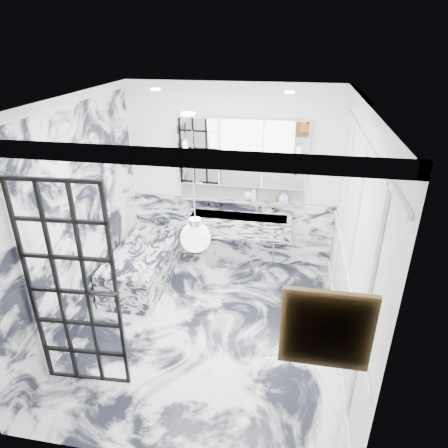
% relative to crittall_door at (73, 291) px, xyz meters
% --- Properties ---
extents(floor, '(3.60, 3.60, 0.00)m').
position_rel_crittall_door_xyz_m(floor, '(1.10, 1.03, -1.14)').
color(floor, white).
rests_on(floor, ground).
extents(ceiling, '(3.60, 3.60, 0.00)m').
position_rel_crittall_door_xyz_m(ceiling, '(1.10, 1.03, 1.66)').
color(ceiling, white).
rests_on(ceiling, wall_back).
extents(wall_back, '(3.60, 0.00, 3.60)m').
position_rel_crittall_door_xyz_m(wall_back, '(1.10, 2.83, 0.26)').
color(wall_back, white).
rests_on(wall_back, floor).
extents(wall_front, '(3.60, 0.00, 3.60)m').
position_rel_crittall_door_xyz_m(wall_front, '(1.10, -0.77, 0.26)').
color(wall_front, white).
rests_on(wall_front, floor).
extents(wall_left, '(0.00, 3.60, 3.60)m').
position_rel_crittall_door_xyz_m(wall_left, '(-0.50, 1.03, 0.26)').
color(wall_left, white).
rests_on(wall_left, floor).
extents(wall_right, '(0.00, 3.60, 3.60)m').
position_rel_crittall_door_xyz_m(wall_right, '(2.70, 1.03, 0.26)').
color(wall_right, white).
rests_on(wall_right, floor).
extents(marble_clad_back, '(3.18, 0.05, 1.05)m').
position_rel_crittall_door_xyz_m(marble_clad_back, '(1.10, 2.80, -0.61)').
color(marble_clad_back, white).
rests_on(marble_clad_back, floor).
extents(marble_clad_left, '(0.02, 3.56, 2.68)m').
position_rel_crittall_door_xyz_m(marble_clad_left, '(-0.48, 1.03, 0.20)').
color(marble_clad_left, white).
rests_on(marble_clad_left, floor).
extents(panel_molding, '(0.03, 3.40, 2.30)m').
position_rel_crittall_door_xyz_m(panel_molding, '(2.68, 1.03, 0.16)').
color(panel_molding, white).
rests_on(panel_molding, floor).
extents(soap_bottle_a, '(0.12, 0.12, 0.23)m').
position_rel_crittall_door_xyz_m(soap_bottle_a, '(1.46, 2.74, 0.07)').
color(soap_bottle_a, '#8C5919').
rests_on(soap_bottle_a, ledge).
extents(soap_bottle_b, '(0.08, 0.08, 0.17)m').
position_rel_crittall_door_xyz_m(soap_bottle_b, '(1.93, 2.74, 0.04)').
color(soap_bottle_b, '#4C4C51').
rests_on(soap_bottle_b, ledge).
extents(soap_bottle_c, '(0.15, 0.15, 0.15)m').
position_rel_crittall_door_xyz_m(soap_bottle_c, '(1.89, 2.74, 0.03)').
color(soap_bottle_c, silver).
rests_on(soap_bottle_c, ledge).
extents(face_pot, '(0.13, 0.13, 0.13)m').
position_rel_crittall_door_xyz_m(face_pot, '(1.37, 2.74, 0.03)').
color(face_pot, white).
rests_on(face_pot, ledge).
extents(amber_bottle, '(0.04, 0.04, 0.10)m').
position_rel_crittall_door_xyz_m(amber_bottle, '(1.78, 2.74, 0.00)').
color(amber_bottle, '#8C5919').
rests_on(amber_bottle, ledge).
extents(flower_vase, '(0.09, 0.09, 0.12)m').
position_rel_crittall_door_xyz_m(flower_vase, '(0.23, 1.11, -0.53)').
color(flower_vase, silver).
rests_on(flower_vase, bathtub).
extents(crittall_door, '(0.88, 0.09, 2.28)m').
position_rel_crittall_door_xyz_m(crittall_door, '(0.00, 0.00, 0.00)').
color(crittall_door, black).
rests_on(crittall_door, floor).
extents(artwork, '(0.50, 0.05, 0.50)m').
position_rel_crittall_door_xyz_m(artwork, '(2.30, -0.73, 0.49)').
color(artwork, '#CA8F14').
rests_on(artwork, wall_front).
extents(pendant_light, '(0.25, 0.25, 0.25)m').
position_rel_crittall_door_xyz_m(pendant_light, '(1.25, -0.04, 0.73)').
color(pendant_light, white).
rests_on(pendant_light, ceiling).
extents(trough_sink, '(1.60, 0.45, 0.30)m').
position_rel_crittall_door_xyz_m(trough_sink, '(1.25, 2.58, -0.41)').
color(trough_sink, silver).
rests_on(trough_sink, wall_back).
extents(ledge, '(1.90, 0.14, 0.04)m').
position_rel_crittall_door_xyz_m(ledge, '(1.25, 2.75, -0.07)').
color(ledge, silver).
rests_on(ledge, wall_back).
extents(subway_tile, '(1.90, 0.03, 0.23)m').
position_rel_crittall_door_xyz_m(subway_tile, '(1.25, 2.81, 0.07)').
color(subway_tile, white).
rests_on(subway_tile, wall_back).
extents(mirror_cabinet, '(1.90, 0.16, 1.00)m').
position_rel_crittall_door_xyz_m(mirror_cabinet, '(1.25, 2.75, 0.68)').
color(mirror_cabinet, white).
rests_on(mirror_cabinet, wall_back).
extents(sconce_left, '(0.07, 0.07, 0.40)m').
position_rel_crittall_door_xyz_m(sconce_left, '(0.43, 2.66, 0.64)').
color(sconce_left, white).
rests_on(sconce_left, mirror_cabinet).
extents(sconce_right, '(0.07, 0.07, 0.40)m').
position_rel_crittall_door_xyz_m(sconce_right, '(2.07, 2.66, 0.64)').
color(sconce_right, white).
rests_on(sconce_right, mirror_cabinet).
extents(bathtub, '(0.75, 1.65, 0.55)m').
position_rel_crittall_door_xyz_m(bathtub, '(-0.07, 1.92, -0.86)').
color(bathtub, silver).
rests_on(bathtub, floor).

